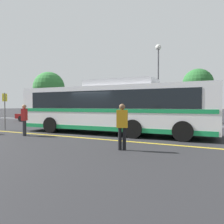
{
  "coord_description": "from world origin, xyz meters",
  "views": [
    {
      "loc": [
        6.8,
        -11.39,
        1.73
      ],
      "look_at": [
        0.72,
        0.48,
        1.34
      ],
      "focal_mm": 35.0,
      "sensor_mm": 36.0,
      "label": 1
    }
  ],
  "objects_px": {
    "street_lamp": "(158,67)",
    "tree_0": "(198,84)",
    "parked_car_2": "(150,117)",
    "pedestrian_1": "(122,124)",
    "transit_bus": "(112,107)",
    "parked_car_0": "(37,116)",
    "bus_stop_sign": "(5,107)",
    "parked_car_1": "(89,117)",
    "pedestrian_2": "(24,118)",
    "tree_2": "(49,88)"
  },
  "relations": [
    {
      "from": "street_lamp",
      "to": "tree_0",
      "type": "height_order",
      "value": "street_lamp"
    },
    {
      "from": "parked_car_2",
      "to": "pedestrian_1",
      "type": "xyz_separation_m",
      "value": [
        1.83,
        -9.58,
        0.27
      ]
    },
    {
      "from": "transit_bus",
      "to": "tree_0",
      "type": "height_order",
      "value": "tree_0"
    },
    {
      "from": "parked_car_0",
      "to": "bus_stop_sign",
      "type": "height_order",
      "value": "bus_stop_sign"
    },
    {
      "from": "transit_bus",
      "to": "pedestrian_1",
      "type": "relative_size",
      "value": 6.87
    },
    {
      "from": "parked_car_1",
      "to": "parked_car_2",
      "type": "distance_m",
      "value": 5.84
    },
    {
      "from": "pedestrian_1",
      "to": "pedestrian_2",
      "type": "bearing_deg",
      "value": 152.81
    },
    {
      "from": "pedestrian_2",
      "to": "tree_0",
      "type": "height_order",
      "value": "tree_0"
    },
    {
      "from": "parked_car_2",
      "to": "bus_stop_sign",
      "type": "distance_m",
      "value": 11.02
    },
    {
      "from": "parked_car_0",
      "to": "bus_stop_sign",
      "type": "bearing_deg",
      "value": -146.96
    },
    {
      "from": "parked_car_0",
      "to": "pedestrian_2",
      "type": "bearing_deg",
      "value": -135.1
    },
    {
      "from": "parked_car_1",
      "to": "bus_stop_sign",
      "type": "height_order",
      "value": "bus_stop_sign"
    },
    {
      "from": "parked_car_1",
      "to": "parked_car_2",
      "type": "bearing_deg",
      "value": 93.72
    },
    {
      "from": "pedestrian_1",
      "to": "pedestrian_2",
      "type": "xyz_separation_m",
      "value": [
        -6.67,
        1.13,
        -0.0
      ]
    },
    {
      "from": "tree_0",
      "to": "tree_2",
      "type": "relative_size",
      "value": 0.9
    },
    {
      "from": "transit_bus",
      "to": "parked_car_1",
      "type": "distance_m",
      "value": 7.44
    },
    {
      "from": "pedestrian_1",
      "to": "tree_2",
      "type": "relative_size",
      "value": 0.3
    },
    {
      "from": "transit_bus",
      "to": "tree_0",
      "type": "relative_size",
      "value": 2.29
    },
    {
      "from": "transit_bus",
      "to": "parked_car_0",
      "type": "height_order",
      "value": "transit_bus"
    },
    {
      "from": "tree_0",
      "to": "parked_car_0",
      "type": "bearing_deg",
      "value": -159.18
    },
    {
      "from": "transit_bus",
      "to": "street_lamp",
      "type": "bearing_deg",
      "value": -7.02
    },
    {
      "from": "parked_car_2",
      "to": "pedestrian_1",
      "type": "height_order",
      "value": "pedestrian_1"
    },
    {
      "from": "parked_car_0",
      "to": "parked_car_1",
      "type": "bearing_deg",
      "value": -89.08
    },
    {
      "from": "pedestrian_2",
      "to": "parked_car_1",
      "type": "bearing_deg",
      "value": 160.01
    },
    {
      "from": "parked_car_1",
      "to": "pedestrian_2",
      "type": "bearing_deg",
      "value": 9.75
    },
    {
      "from": "pedestrian_1",
      "to": "tree_0",
      "type": "bearing_deg",
      "value": 68.06
    },
    {
      "from": "pedestrian_1",
      "to": "tree_0",
      "type": "relative_size",
      "value": 0.33
    },
    {
      "from": "parked_car_1",
      "to": "tree_2",
      "type": "height_order",
      "value": "tree_2"
    },
    {
      "from": "transit_bus",
      "to": "bus_stop_sign",
      "type": "distance_m",
      "value": 7.93
    },
    {
      "from": "pedestrian_2",
      "to": "parked_car_0",
      "type": "bearing_deg",
      "value": -164.06
    },
    {
      "from": "transit_bus",
      "to": "tree_2",
      "type": "relative_size",
      "value": 2.05
    },
    {
      "from": "parked_car_1",
      "to": "bus_stop_sign",
      "type": "bearing_deg",
      "value": -18.31
    },
    {
      "from": "parked_car_1",
      "to": "transit_bus",
      "type": "bearing_deg",
      "value": 46.77
    },
    {
      "from": "parked_car_0",
      "to": "bus_stop_sign",
      "type": "distance_m",
      "value": 8.24
    },
    {
      "from": "pedestrian_1",
      "to": "transit_bus",
      "type": "bearing_deg",
      "value": 103.92
    },
    {
      "from": "parked_car_2",
      "to": "parked_car_0",
      "type": "bearing_deg",
      "value": 92.06
    },
    {
      "from": "transit_bus",
      "to": "pedestrian_2",
      "type": "xyz_separation_m",
      "value": [
        -4.1,
        -3.05,
        -0.62
      ]
    },
    {
      "from": "street_lamp",
      "to": "tree_0",
      "type": "bearing_deg",
      "value": 47.94
    },
    {
      "from": "pedestrian_1",
      "to": "pedestrian_2",
      "type": "relative_size",
      "value": 1.0
    },
    {
      "from": "parked_car_0",
      "to": "street_lamp",
      "type": "relative_size",
      "value": 0.67
    },
    {
      "from": "street_lamp",
      "to": "tree_2",
      "type": "xyz_separation_m",
      "value": [
        -14.48,
        1.29,
        -1.29
      ]
    },
    {
      "from": "parked_car_2",
      "to": "bus_stop_sign",
      "type": "height_order",
      "value": "bus_stop_sign"
    },
    {
      "from": "street_lamp",
      "to": "tree_0",
      "type": "xyz_separation_m",
      "value": [
        3.09,
        3.43,
        -1.43
      ]
    },
    {
      "from": "transit_bus",
      "to": "street_lamp",
      "type": "distance_m",
      "value": 8.84
    },
    {
      "from": "transit_bus",
      "to": "pedestrian_2",
      "type": "bearing_deg",
      "value": 124.33
    },
    {
      "from": "transit_bus",
      "to": "tree_2",
      "type": "height_order",
      "value": "tree_2"
    },
    {
      "from": "parked_car_2",
      "to": "parked_car_1",
      "type": "bearing_deg",
      "value": 93.15
    },
    {
      "from": "parked_car_0",
      "to": "pedestrian_1",
      "type": "distance_m",
      "value": 17.45
    },
    {
      "from": "tree_0",
      "to": "tree_2",
      "type": "distance_m",
      "value": 17.7
    },
    {
      "from": "tree_2",
      "to": "parked_car_2",
      "type": "bearing_deg",
      "value": -15.02
    }
  ]
}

